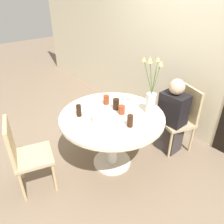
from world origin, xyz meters
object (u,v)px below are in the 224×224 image
(chair_far_back, at_px, (182,116))
(drink_glass_4, at_px, (116,104))
(chair_near_front, at_px, (24,153))
(person_woman, at_px, (172,119))
(flower_vase, at_px, (151,97))
(side_plate, at_px, (87,104))
(drink_glass_3, at_px, (122,110))
(drink_glass_0, at_px, (130,121))
(drink_glass_2, at_px, (106,100))
(drink_glass_1, at_px, (79,111))
(birthday_cake, at_px, (102,118))

(chair_far_back, relative_size, drink_glass_4, 6.67)
(chair_near_front, height_order, person_woman, person_woman)
(flower_vase, bearing_deg, chair_near_front, -112.20)
(side_plate, relative_size, drink_glass_3, 1.88)
(chair_far_back, distance_m, drink_glass_0, 1.01)
(drink_glass_2, bearing_deg, chair_far_back, 53.96)
(drink_glass_0, distance_m, drink_glass_4, 0.40)
(chair_near_front, distance_m, person_woman, 1.88)
(drink_glass_2, bearing_deg, side_plate, -128.97)
(side_plate, xyz_separation_m, drink_glass_0, (0.71, 0.06, 0.06))
(flower_vase, xyz_separation_m, drink_glass_3, (-0.20, -0.27, -0.15))
(drink_glass_1, distance_m, drink_glass_3, 0.50)
(birthday_cake, relative_size, drink_glass_4, 1.56)
(side_plate, height_order, drink_glass_2, drink_glass_2)
(drink_glass_2, relative_size, person_woman, 0.11)
(birthday_cake, bearing_deg, drink_glass_4, 110.49)
(flower_vase, distance_m, drink_glass_2, 0.58)
(side_plate, distance_m, drink_glass_0, 0.72)
(chair_near_front, xyz_separation_m, person_woman, (0.60, 1.78, -0.01))
(birthday_cake, bearing_deg, side_plate, 165.95)
(drink_glass_0, bearing_deg, flower_vase, 98.55)
(drink_glass_0, relative_size, drink_glass_1, 0.98)
(chair_near_front, xyz_separation_m, drink_glass_4, (0.23, 1.10, 0.30))
(flower_vase, bearing_deg, drink_glass_1, -125.11)
(drink_glass_2, distance_m, person_woman, 0.93)
(drink_glass_2, bearing_deg, drink_glass_4, 1.52)
(chair_far_back, height_order, drink_glass_4, chair_far_back)
(flower_vase, xyz_separation_m, drink_glass_2, (-0.50, -0.26, -0.14))
(drink_glass_1, height_order, person_woman, person_woman)
(drink_glass_0, bearing_deg, birthday_cake, -146.53)
(chair_near_front, height_order, drink_glass_2, chair_near_front)
(drink_glass_3, distance_m, drink_glass_4, 0.13)
(side_plate, bearing_deg, person_woman, 51.08)
(side_plate, bearing_deg, drink_glass_3, 20.78)
(chair_near_front, distance_m, flower_vase, 1.52)
(drink_glass_2, xyz_separation_m, drink_glass_3, (0.30, -0.02, -0.01))
(flower_vase, bearing_deg, person_woman, 83.43)
(side_plate, relative_size, drink_glass_2, 1.65)
(birthday_cake, bearing_deg, drink_glass_3, 88.57)
(drink_glass_0, relative_size, drink_glass_4, 1.00)
(drink_glass_1, bearing_deg, person_woman, 64.50)
(person_woman, bearing_deg, chair_far_back, 69.95)
(flower_vase, bearing_deg, drink_glass_2, -152.88)
(chair_near_front, bearing_deg, drink_glass_1, -78.66)
(drink_glass_1, xyz_separation_m, person_woman, (0.53, 1.11, -0.31))
(drink_glass_1, bearing_deg, birthday_cake, 23.80)
(drink_glass_3, bearing_deg, person_woman, 70.59)
(chair_far_back, xyz_separation_m, person_woman, (-0.05, -0.15, -0.01))
(chair_far_back, xyz_separation_m, side_plate, (-0.76, -1.02, 0.23))
(drink_glass_0, bearing_deg, drink_glass_4, 160.39)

